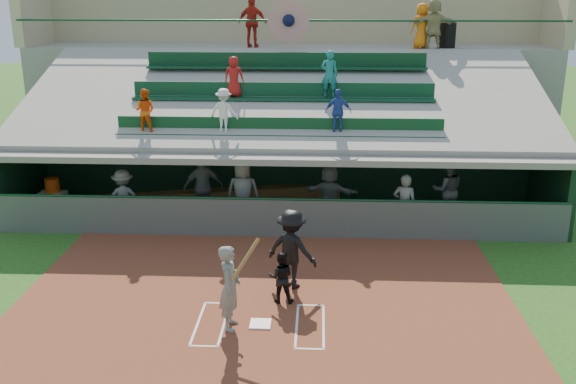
{
  "coord_description": "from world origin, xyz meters",
  "views": [
    {
      "loc": [
        1.15,
        -11.75,
        6.56
      ],
      "look_at": [
        0.4,
        3.5,
        1.8
      ],
      "focal_mm": 40.0,
      "sensor_mm": 36.0,
      "label": 1
    }
  ],
  "objects_px": {
    "home_plate": "(260,324)",
    "trash_bin": "(447,35)",
    "catcher": "(281,277)",
    "water_cooler": "(52,185)",
    "white_table": "(53,203)",
    "batter_at_plate": "(230,287)"
  },
  "relations": [
    {
      "from": "catcher",
      "to": "water_cooler",
      "type": "height_order",
      "value": "catcher"
    },
    {
      "from": "home_plate",
      "to": "water_cooler",
      "type": "bearing_deg",
      "value": 136.66
    },
    {
      "from": "batter_at_plate",
      "to": "water_cooler",
      "type": "relative_size",
      "value": 4.56
    },
    {
      "from": "trash_bin",
      "to": "batter_at_plate",
      "type": "bearing_deg",
      "value": -116.44
    },
    {
      "from": "home_plate",
      "to": "catcher",
      "type": "xyz_separation_m",
      "value": [
        0.36,
        1.05,
        0.57
      ]
    },
    {
      "from": "catcher",
      "to": "white_table",
      "type": "distance_m",
      "value": 9.13
    },
    {
      "from": "trash_bin",
      "to": "water_cooler",
      "type": "bearing_deg",
      "value": -154.09
    },
    {
      "from": "home_plate",
      "to": "batter_at_plate",
      "type": "distance_m",
      "value": 1.07
    },
    {
      "from": "home_plate",
      "to": "white_table",
      "type": "xyz_separation_m",
      "value": [
        -6.97,
        6.49,
        0.35
      ]
    },
    {
      "from": "catcher",
      "to": "water_cooler",
      "type": "relative_size",
      "value": 2.72
    },
    {
      "from": "home_plate",
      "to": "batter_at_plate",
      "type": "bearing_deg",
      "value": -167.33
    },
    {
      "from": "white_table",
      "to": "water_cooler",
      "type": "bearing_deg",
      "value": 74.07
    },
    {
      "from": "trash_bin",
      "to": "catcher",
      "type": "bearing_deg",
      "value": -115.0
    },
    {
      "from": "home_plate",
      "to": "trash_bin",
      "type": "bearing_deg",
      "value": 65.47
    },
    {
      "from": "catcher",
      "to": "white_table",
      "type": "xyz_separation_m",
      "value": [
        -7.33,
        5.43,
        -0.22
      ]
    },
    {
      "from": "catcher",
      "to": "water_cooler",
      "type": "bearing_deg",
      "value": -36.48
    },
    {
      "from": "home_plate",
      "to": "catcher",
      "type": "relative_size",
      "value": 0.37
    },
    {
      "from": "home_plate",
      "to": "catcher",
      "type": "bearing_deg",
      "value": 70.91
    },
    {
      "from": "water_cooler",
      "to": "catcher",
      "type": "bearing_deg",
      "value": -36.95
    },
    {
      "from": "catcher",
      "to": "batter_at_plate",
      "type": "bearing_deg",
      "value": 51.72
    },
    {
      "from": "home_plate",
      "to": "white_table",
      "type": "height_order",
      "value": "white_table"
    },
    {
      "from": "water_cooler",
      "to": "white_table",
      "type": "bearing_deg",
      "value": -106.25
    }
  ]
}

